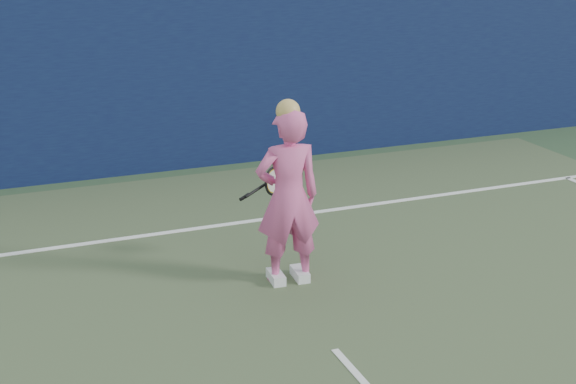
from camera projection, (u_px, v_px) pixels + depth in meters
name	position (u px, v px, depth m)	size (l,w,h in m)	color
backstop_wall	(167.00, 78.00, 10.85)	(24.00, 0.40, 2.50)	#0D133A
player	(288.00, 197.00, 7.39)	(0.64, 0.45, 1.76)	#DE5695
racket	(271.00, 182.00, 7.84)	(0.53, 0.23, 0.29)	black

